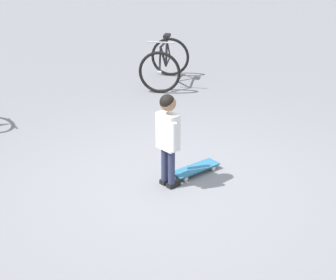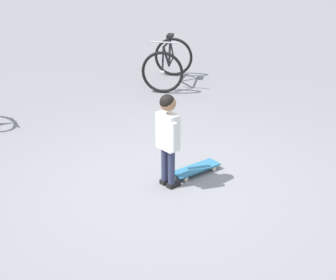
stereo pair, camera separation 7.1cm
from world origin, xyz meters
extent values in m
plane|color=gray|center=(0.00, 0.00, 0.00)|extent=(50.00, 50.00, 0.00)
cylinder|color=#2D3351|center=(-0.02, -0.07, 0.24)|extent=(0.08, 0.08, 0.42)
cube|color=black|center=(-0.05, -0.06, 0.03)|extent=(0.17, 0.13, 0.05)
cylinder|color=#2D3351|center=(0.02, 0.03, 0.24)|extent=(0.08, 0.08, 0.42)
cube|color=black|center=(-0.01, 0.04, 0.03)|extent=(0.17, 0.13, 0.05)
cube|color=white|center=(0.00, -0.02, 0.65)|extent=(0.22, 0.28, 0.40)
cylinder|color=white|center=(-0.15, -0.13, 0.65)|extent=(0.06, 0.06, 0.32)
cylinder|color=white|center=(0.11, 0.10, 0.65)|extent=(0.06, 0.06, 0.32)
sphere|color=#9E7051|center=(0.00, -0.02, 0.96)|extent=(0.17, 0.17, 0.17)
sphere|color=black|center=(0.01, -0.03, 0.98)|extent=(0.16, 0.16, 0.16)
cube|color=teal|center=(-0.40, 0.14, 0.07)|extent=(0.62, 0.44, 0.02)
cube|color=#B7B7BC|center=(-0.59, 0.23, 0.05)|extent=(0.08, 0.11, 0.02)
cube|color=#B7B7BC|center=(-0.21, 0.05, 0.05)|extent=(0.08, 0.11, 0.02)
cylinder|color=beige|center=(-0.62, 0.17, 0.03)|extent=(0.06, 0.05, 0.06)
cylinder|color=beige|center=(-0.55, 0.30, 0.03)|extent=(0.06, 0.05, 0.06)
cylinder|color=beige|center=(-0.24, -0.02, 0.03)|extent=(0.06, 0.05, 0.06)
cylinder|color=beige|center=(-0.18, 0.11, 0.03)|extent=(0.06, 0.05, 0.06)
torus|color=black|center=(-2.82, -1.52, 0.36)|extent=(0.24, 0.70, 0.71)
torus|color=black|center=(-3.80, -1.79, 0.36)|extent=(0.24, 0.70, 0.71)
cylinder|color=#B7B7BC|center=(-2.82, -1.52, 0.36)|extent=(0.07, 0.07, 0.06)
cylinder|color=#B7B7BC|center=(-3.80, -1.79, 0.36)|extent=(0.07, 0.07, 0.06)
cylinder|color=black|center=(-3.15, -1.61, 0.53)|extent=(0.51, 0.18, 0.48)
cylinder|color=black|center=(-3.20, -1.63, 0.75)|extent=(0.58, 0.19, 0.06)
cylinder|color=black|center=(-3.44, -1.69, 0.54)|extent=(0.14, 0.08, 0.48)
cylinder|color=black|center=(-3.60, -1.74, 0.33)|extent=(0.43, 0.14, 0.08)
cylinder|color=black|center=(-3.64, -1.75, 0.55)|extent=(0.35, 0.12, 0.40)
cylinder|color=black|center=(-2.87, -1.54, 0.56)|extent=(0.13, 0.07, 0.41)
cube|color=black|center=(-3.49, -1.71, 0.82)|extent=(0.24, 0.15, 0.05)
cylinder|color=#B7B7BC|center=(-2.92, -1.55, 0.84)|extent=(0.14, 0.45, 0.02)
camera|label=1|loc=(4.39, 2.07, 2.72)|focal=53.73mm
camera|label=2|loc=(4.36, 2.14, 2.72)|focal=53.73mm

